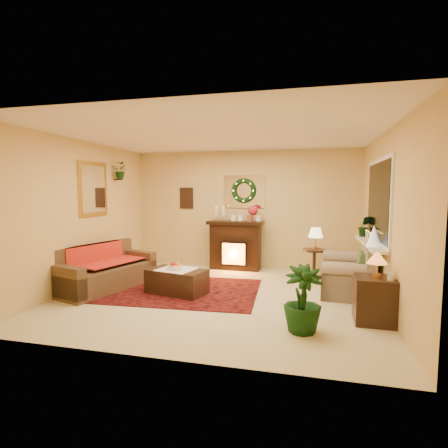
% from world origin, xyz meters
% --- Properties ---
extents(floor, '(5.00, 5.00, 0.00)m').
position_xyz_m(floor, '(0.00, 0.00, 0.00)').
color(floor, beige).
rests_on(floor, ground).
extents(ceiling, '(5.00, 5.00, 0.00)m').
position_xyz_m(ceiling, '(0.00, 0.00, 2.60)').
color(ceiling, white).
rests_on(ceiling, ground).
extents(wall_back, '(5.00, 5.00, 0.00)m').
position_xyz_m(wall_back, '(0.00, 2.25, 1.30)').
color(wall_back, '#EFD88C').
rests_on(wall_back, ground).
extents(wall_front, '(5.00, 5.00, 0.00)m').
position_xyz_m(wall_front, '(0.00, -2.25, 1.30)').
color(wall_front, '#EFD88C').
rests_on(wall_front, ground).
extents(wall_left, '(4.50, 4.50, 0.00)m').
position_xyz_m(wall_left, '(-2.50, 0.00, 1.30)').
color(wall_left, '#EFD88C').
rests_on(wall_left, ground).
extents(wall_right, '(4.50, 4.50, 0.00)m').
position_xyz_m(wall_right, '(2.50, 0.00, 1.30)').
color(wall_right, '#EFD88C').
rests_on(wall_right, ground).
extents(area_rug, '(2.66, 2.06, 0.01)m').
position_xyz_m(area_rug, '(-0.68, 0.12, 0.01)').
color(area_rug, '#710306').
rests_on(area_rug, floor).
extents(sofa, '(1.24, 1.93, 0.77)m').
position_xyz_m(sofa, '(-2.04, -0.06, 0.43)').
color(sofa, '#3B2212').
rests_on(sofa, floor).
extents(red_throw, '(0.75, 1.22, 0.02)m').
position_xyz_m(red_throw, '(-2.09, 0.08, 0.46)').
color(red_throw, red).
rests_on(red_throw, sofa).
extents(fireplace, '(1.09, 0.37, 0.99)m').
position_xyz_m(fireplace, '(-0.14, 1.97, 0.55)').
color(fireplace, black).
rests_on(fireplace, floor).
extents(poinsettia, '(0.21, 0.21, 0.21)m').
position_xyz_m(poinsettia, '(0.25, 1.93, 1.30)').
color(poinsettia, '#AE1F2E').
rests_on(poinsettia, fireplace).
extents(mantel_candle_a, '(0.07, 0.07, 0.20)m').
position_xyz_m(mantel_candle_a, '(-0.57, 1.98, 1.26)').
color(mantel_candle_a, '#F6F1C0').
rests_on(mantel_candle_a, fireplace).
extents(mantel_candle_b, '(0.07, 0.07, 0.20)m').
position_xyz_m(mantel_candle_b, '(-0.41, 1.97, 1.26)').
color(mantel_candle_b, white).
rests_on(mantel_candle_b, fireplace).
extents(mantel_mirror, '(0.92, 0.02, 0.72)m').
position_xyz_m(mantel_mirror, '(0.00, 2.23, 1.70)').
color(mantel_mirror, white).
rests_on(mantel_mirror, wall_back).
extents(wreath, '(0.55, 0.11, 0.55)m').
position_xyz_m(wreath, '(0.00, 2.19, 1.72)').
color(wreath, '#194719').
rests_on(wreath, wall_back).
extents(wall_art, '(0.32, 0.03, 0.48)m').
position_xyz_m(wall_art, '(-1.35, 2.23, 1.55)').
color(wall_art, '#381E11').
rests_on(wall_art, wall_back).
extents(gold_mirror, '(0.03, 0.84, 1.00)m').
position_xyz_m(gold_mirror, '(-2.48, 0.30, 1.75)').
color(gold_mirror, gold).
rests_on(gold_mirror, wall_left).
extents(hanging_plant, '(0.33, 0.28, 0.36)m').
position_xyz_m(hanging_plant, '(-2.34, 1.05, 1.97)').
color(hanging_plant, '#194719').
rests_on(hanging_plant, wall_left).
extents(loveseat, '(0.90, 1.44, 0.81)m').
position_xyz_m(loveseat, '(2.06, 0.75, 0.42)').
color(loveseat, gray).
rests_on(loveseat, floor).
extents(window_frame, '(0.03, 1.86, 1.36)m').
position_xyz_m(window_frame, '(2.48, 0.55, 1.55)').
color(window_frame, white).
rests_on(window_frame, wall_right).
extents(window_glass, '(0.02, 1.70, 1.22)m').
position_xyz_m(window_glass, '(2.47, 0.55, 1.55)').
color(window_glass, black).
rests_on(window_glass, wall_right).
extents(window_sill, '(0.22, 1.86, 0.04)m').
position_xyz_m(window_sill, '(2.38, 0.55, 0.87)').
color(window_sill, white).
rests_on(window_sill, wall_right).
extents(mini_tree, '(0.22, 0.22, 0.33)m').
position_xyz_m(mini_tree, '(2.36, 0.10, 1.04)').
color(mini_tree, white).
rests_on(mini_tree, window_sill).
extents(sill_plant, '(0.27, 0.22, 0.49)m').
position_xyz_m(sill_plant, '(2.39, 1.26, 1.08)').
color(sill_plant, '#183714').
rests_on(sill_plant, window_sill).
extents(side_table_round, '(0.58, 0.58, 0.58)m').
position_xyz_m(side_table_round, '(1.53, 1.54, 0.33)').
color(side_table_round, '#43190F').
rests_on(side_table_round, floor).
extents(lamp_cream, '(0.28, 0.28, 0.43)m').
position_xyz_m(lamp_cream, '(1.55, 1.53, 0.88)').
color(lamp_cream, beige).
rests_on(lamp_cream, side_table_round).
extents(end_table_square, '(0.50, 0.50, 0.60)m').
position_xyz_m(end_table_square, '(2.26, -0.66, 0.27)').
color(end_table_square, '#382311').
rests_on(end_table_square, floor).
extents(lamp_tiffany, '(0.26, 0.26, 0.37)m').
position_xyz_m(lamp_tiffany, '(2.27, -0.69, 0.74)').
color(lamp_tiffany, orange).
rests_on(lamp_tiffany, end_table_square).
extents(coffee_table, '(1.06, 0.74, 0.41)m').
position_xyz_m(coffee_table, '(-0.71, -0.05, 0.21)').
color(coffee_table, '#542D1D').
rests_on(coffee_table, floor).
extents(fruit_bowl, '(0.25, 0.25, 0.06)m').
position_xyz_m(fruit_bowl, '(-0.75, -0.06, 0.45)').
color(fruit_bowl, beige).
rests_on(fruit_bowl, coffee_table).
extents(floor_palm, '(1.66, 1.66, 2.45)m').
position_xyz_m(floor_palm, '(1.36, -1.21, 0.45)').
color(floor_palm, '#17411B').
rests_on(floor_palm, floor).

